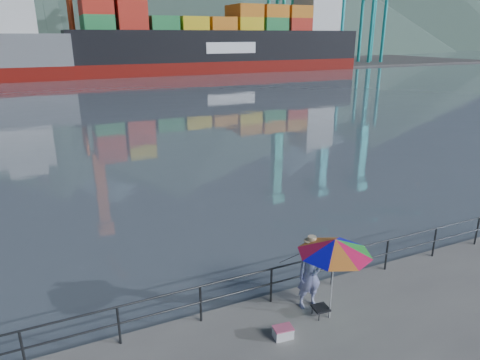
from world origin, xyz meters
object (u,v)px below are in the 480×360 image
object	(u,v)px
beach_umbrella	(335,246)
cooler_bag	(283,333)
container_ship	(229,40)
fisherman	(310,274)

from	to	relation	value
beach_umbrella	cooler_bag	distance (m)	2.41
container_ship	beach_umbrella	bearing A→B (deg)	-111.48
container_ship	fisherman	bearing A→B (deg)	-111.79
fisherman	beach_umbrella	size ratio (longest dim) A/B	0.85
fisherman	cooler_bag	size ratio (longest dim) A/B	4.24
fisherman	cooler_bag	xyz separation A→B (m)	(-1.26, -0.83, -0.82)
fisherman	cooler_bag	distance (m)	1.71
fisherman	container_ship	bearing A→B (deg)	73.28
beach_umbrella	fisherman	bearing A→B (deg)	107.40
beach_umbrella	cooler_bag	bearing A→B (deg)	-173.48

